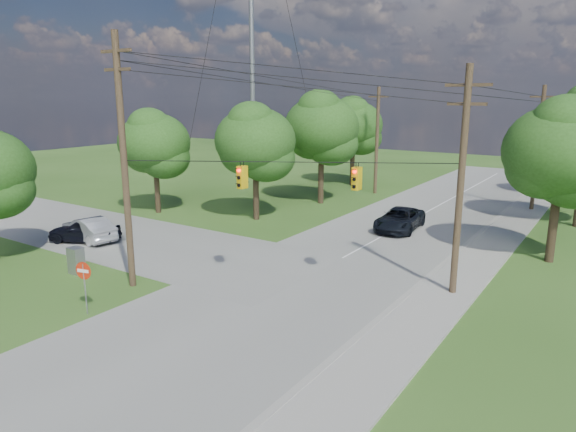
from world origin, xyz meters
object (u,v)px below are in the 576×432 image
Objects in this scene: pole_north_e at (538,148)px; pole_sw at (124,160)px; pole_ne at (461,180)px; car_cross_dark at (85,230)px; pole_north_w at (377,140)px; car_main_north at (400,219)px; car_cross_silver at (89,229)px; control_cabinet at (76,261)px; do_not_enter_sign at (84,276)px.

pole_sw is at bearing -114.52° from pole_north_e.
pole_ne reaches higher than car_cross_dark.
pole_north_w is 1.85× the size of car_main_north.
car_cross_silver reaches higher than car_cross_dark.
control_cabinet is (4.91, -4.30, -0.09)m from car_cross_silver.
pole_north_w is 14.75m from car_main_north.
car_main_north is (7.29, -12.06, -4.35)m from pole_north_w.
car_cross_silver is at bearing 138.91° from control_cabinet.
control_cabinet is (-17.36, -30.05, -4.42)m from pole_north_e.
do_not_enter_sign reaches higher than car_main_north.
do_not_enter_sign is (1.50, -32.97, -3.42)m from pole_north_w.
pole_ne is 19.72m from control_cabinet.
car_cross_silver reaches higher than control_cabinet.
pole_north_w is 27.42m from car_cross_silver.
pole_sw is 5.12× the size of do_not_enter_sign.
car_cross_dark is at bearing -143.11° from car_main_north.
do_not_enter_sign is at bearing 63.31° from car_cross_silver.
pole_sw is 6.75m from control_cabinet.
car_cross_silver is 20.79m from car_main_north.
pole_north_e is at bearing 148.66° from car_cross_silver.
pole_ne is at bearing -57.71° from pole_north_w.
pole_north_e is 34.32m from car_cross_silver.
car_cross_silver is at bearing -170.44° from pole_ne.
car_cross_silver is at bearing 130.73° from do_not_enter_sign.
do_not_enter_sign is (-12.40, -10.97, -3.76)m from pole_ne.
pole_ne is 23.08m from car_cross_dark.
pole_ne is 1.94× the size of car_main_north.
pole_north_e is (-0.00, 22.00, -0.34)m from pole_ne.
pole_north_e is 14.43m from car_main_north.
pole_north_e is 2.15× the size of car_cross_silver.
pole_sw is 10.86m from car_cross_dark.
car_main_north is at bearing 107.79° from car_cross_dark.
pole_north_w reaches higher than car_main_north.
pole_ne reaches higher than do_not_enter_sign.
control_cabinet is 5.84m from do_not_enter_sign.
pole_ne is at bearing 25.03° from control_cabinet.
car_cross_dark is 21.01m from car_main_north.
pole_north_w is at bearing 116.04° from car_main_north.
control_cabinet is at bearing -125.94° from car_main_north.
pole_ne is 22.00m from pole_north_e.
pole_north_e is 7.05× the size of control_cabinet.
pole_north_e is at bearing 56.16° from car_main_north.
car_cross_dark is at bearing 132.02° from do_not_enter_sign.
pole_ne is 4.48× the size of do_not_enter_sign.
car_cross_silver is 0.86× the size of car_main_north.
pole_north_e is 4.26× the size of do_not_enter_sign.
control_cabinet is at bearing -120.01° from pole_north_e.
car_cross_dark is 3.14× the size of control_cabinet.
pole_north_w is at bearing 83.58° from control_cabinet.
pole_ne is 7.40× the size of control_cabinet.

